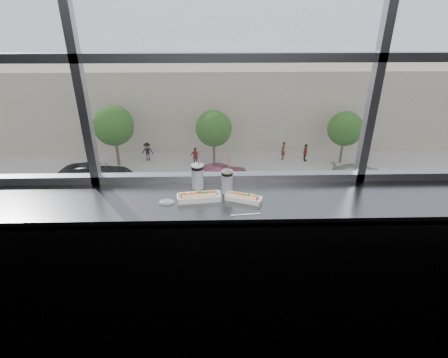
{
  "coord_description": "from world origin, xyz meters",
  "views": [
    {
      "loc": [
        -0.1,
        -0.89,
        2.29
      ],
      "look_at": [
        -0.04,
        1.23,
        1.25
      ],
      "focal_mm": 28.0,
      "sensor_mm": 36.0,
      "label": 1
    }
  ],
  "objects_px": {
    "hotdog_tray_right": "(243,197)",
    "loose_straw": "(246,214)",
    "soda_cup_left": "(198,175)",
    "car_near_b": "(85,228)",
    "car_near_d": "(325,222)",
    "tree_right": "(345,129)",
    "tree_left": "(114,126)",
    "car_far_b": "(221,172)",
    "pedestrian_a": "(147,150)",
    "pedestrian_d": "(306,151)",
    "car_far_a": "(96,171)",
    "pedestrian_b": "(195,155)",
    "soda_cup_right": "(227,181)",
    "car_near_c": "(241,226)",
    "hotdog_tray_left": "(199,196)",
    "tree_center": "(214,129)",
    "pedestrian_c": "(283,149)",
    "wrapper": "(167,202)",
    "car_far_c": "(362,171)"
  },
  "relations": [
    {
      "from": "hotdog_tray_right",
      "to": "loose_straw",
      "type": "bearing_deg",
      "value": -68.61
    },
    {
      "from": "soda_cup_left",
      "to": "car_near_b",
      "type": "xyz_separation_m",
      "value": [
        -8.05,
        16.11,
        -11.21
      ]
    },
    {
      "from": "car_near_d",
      "to": "tree_right",
      "type": "height_order",
      "value": "tree_right"
    },
    {
      "from": "car_near_b",
      "to": "tree_left",
      "type": "bearing_deg",
      "value": -2.47
    },
    {
      "from": "car_far_b",
      "to": "tree_right",
      "type": "relative_size",
      "value": 1.2
    },
    {
      "from": "pedestrian_a",
      "to": "pedestrian_d",
      "type": "bearing_deg",
      "value": -2.04
    },
    {
      "from": "car_near_d",
      "to": "pedestrian_d",
      "type": "distance_m",
      "value": 12.61
    },
    {
      "from": "car_far_a",
      "to": "tree_left",
      "type": "xyz_separation_m",
      "value": [
        0.82,
        4.0,
        2.64
      ]
    },
    {
      "from": "pedestrian_b",
      "to": "soda_cup_right",
      "type": "bearing_deg",
      "value": -85.96
    },
    {
      "from": "car_near_c",
      "to": "pedestrian_d",
      "type": "distance_m",
      "value": 14.33
    },
    {
      "from": "car_far_b",
      "to": "pedestrian_b",
      "type": "distance_m",
      "value": 4.39
    },
    {
      "from": "hotdog_tray_left",
      "to": "tree_center",
      "type": "bearing_deg",
      "value": 83.07
    },
    {
      "from": "hotdog_tray_right",
      "to": "tree_center",
      "type": "distance_m",
      "value": 29.59
    },
    {
      "from": "pedestrian_c",
      "to": "wrapper",
      "type": "bearing_deg",
      "value": -13.19
    },
    {
      "from": "soda_cup_left",
      "to": "pedestrian_d",
      "type": "relative_size",
      "value": 0.17
    },
    {
      "from": "hotdog_tray_left",
      "to": "pedestrian_c",
      "type": "relative_size",
      "value": 0.14
    },
    {
      "from": "car_far_b",
      "to": "pedestrian_b",
      "type": "xyz_separation_m",
      "value": [
        -2.37,
        3.7,
        0.03
      ]
    },
    {
      "from": "car_near_c",
      "to": "car_near_d",
      "type": "xyz_separation_m",
      "value": [
        5.3,
        0.0,
        0.18
      ]
    },
    {
      "from": "pedestrian_a",
      "to": "loose_straw",
      "type": "bearing_deg",
      "value": -77.17
    },
    {
      "from": "car_near_c",
      "to": "pedestrian_d",
      "type": "bearing_deg",
      "value": -28.69
    },
    {
      "from": "loose_straw",
      "to": "car_near_c",
      "type": "relative_size",
      "value": 0.03
    },
    {
      "from": "wrapper",
      "to": "pedestrian_d",
      "type": "relative_size",
      "value": 0.05
    },
    {
      "from": "car_far_c",
      "to": "car_far_a",
      "type": "bearing_deg",
      "value": 94.75
    },
    {
      "from": "hotdog_tray_left",
      "to": "car_far_c",
      "type": "relative_size",
      "value": 0.05
    },
    {
      "from": "car_far_a",
      "to": "tree_left",
      "type": "distance_m",
      "value": 4.86
    },
    {
      "from": "wrapper",
      "to": "pedestrian_c",
      "type": "height_order",
      "value": "wrapper"
    },
    {
      "from": "hotdog_tray_right",
      "to": "car_far_b",
      "type": "relative_size",
      "value": 0.04
    },
    {
      "from": "soda_cup_right",
      "to": "car_far_b",
      "type": "xyz_separation_m",
      "value": [
        0.4,
        24.18,
        -11.14
      ]
    },
    {
      "from": "soda_cup_left",
      "to": "pedestrian_c",
      "type": "xyz_separation_m",
      "value": [
        6.64,
        28.95,
        -11.08
      ]
    },
    {
      "from": "pedestrian_b",
      "to": "tree_left",
      "type": "distance_m",
      "value": 7.72
    },
    {
      "from": "wrapper",
      "to": "car_near_b",
      "type": "bearing_deg",
      "value": 115.67
    },
    {
      "from": "pedestrian_a",
      "to": "pedestrian_c",
      "type": "relative_size",
      "value": 1.01
    },
    {
      "from": "car_far_a",
      "to": "pedestrian_a",
      "type": "bearing_deg",
      "value": -26.75
    },
    {
      "from": "hotdog_tray_left",
      "to": "pedestrian_a",
      "type": "relative_size",
      "value": 0.14
    },
    {
      "from": "tree_center",
      "to": "wrapper",
      "type": "bearing_deg",
      "value": -90.41
    },
    {
      "from": "car_near_d",
      "to": "car_far_c",
      "type": "bearing_deg",
      "value": -41.16
    },
    {
      "from": "pedestrian_d",
      "to": "hotdog_tray_left",
      "type": "bearing_deg",
      "value": 163.14
    },
    {
      "from": "soda_cup_left",
      "to": "tree_center",
      "type": "xyz_separation_m",
      "value": [
        -0.0,
        28.11,
        -8.69
      ]
    },
    {
      "from": "loose_straw",
      "to": "soda_cup_right",
      "type": "bearing_deg",
      "value": 103.34
    },
    {
      "from": "car_far_b",
      "to": "pedestrian_a",
      "type": "height_order",
      "value": "pedestrian_a"
    },
    {
      "from": "car_near_d",
      "to": "tree_left",
      "type": "distance_m",
      "value": 20.14
    },
    {
      "from": "car_far_a",
      "to": "pedestrian_c",
      "type": "xyz_separation_m",
      "value": [
        16.42,
        4.84,
        -0.09
      ]
    },
    {
      "from": "hotdog_tray_left",
      "to": "car_far_c",
      "type": "xyz_separation_m",
      "value": [
        12.42,
        24.3,
        -11.13
      ]
    },
    {
      "from": "wrapper",
      "to": "car_near_d",
      "type": "relative_size",
      "value": 0.02
    },
    {
      "from": "tree_left",
      "to": "tree_center",
      "type": "xyz_separation_m",
      "value": [
        8.96,
        -0.0,
        -0.34
      ]
    },
    {
      "from": "loose_straw",
      "to": "pedestrian_d",
      "type": "height_order",
      "value": "loose_straw"
    },
    {
      "from": "car_near_c",
      "to": "tree_left",
      "type": "relative_size",
      "value": 0.99
    },
    {
      "from": "pedestrian_b",
      "to": "hotdog_tray_right",
      "type": "bearing_deg",
      "value": -85.76
    },
    {
      "from": "car_far_b",
      "to": "tree_right",
      "type": "height_order",
      "value": "tree_right"
    },
    {
      "from": "tree_center",
      "to": "car_near_b",
      "type": "bearing_deg",
      "value": -123.85
    }
  ]
}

